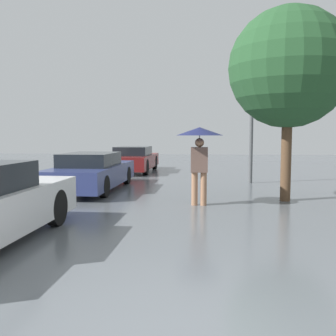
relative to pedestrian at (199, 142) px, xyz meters
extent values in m
cylinder|color=#9E7051|center=(-0.11, 0.00, -1.09)|extent=(0.15, 0.15, 0.78)
cylinder|color=#9E7051|center=(0.11, 0.00, -1.09)|extent=(0.15, 0.15, 0.78)
cube|color=brown|center=(0.00, 0.00, -0.41)|extent=(0.39, 0.23, 0.59)
sphere|color=#9E7051|center=(0.00, 0.00, -0.01)|extent=(0.21, 0.21, 0.21)
cylinder|color=#515456|center=(0.00, 0.00, -0.16)|extent=(0.02, 0.02, 0.62)
cone|color=#191E4C|center=(0.00, 0.00, 0.25)|extent=(1.10, 1.10, 0.19)
cylinder|color=black|center=(-2.55, -2.26, -1.15)|extent=(0.18, 0.66, 0.66)
cube|color=navy|center=(-3.28, 2.30, -1.03)|extent=(1.65, 4.58, 0.58)
cube|color=black|center=(-3.28, 2.07, -0.55)|extent=(1.40, 2.06, 0.38)
cylinder|color=black|center=(-4.02, 3.72, -1.19)|extent=(0.18, 0.59, 0.59)
cylinder|color=black|center=(-2.54, 3.72, -1.19)|extent=(0.18, 0.59, 0.59)
cylinder|color=black|center=(-4.02, 0.88, -1.19)|extent=(0.18, 0.59, 0.59)
cylinder|color=black|center=(-2.54, 0.88, -1.19)|extent=(0.18, 0.59, 0.59)
cube|color=maroon|center=(-3.11, 8.01, -1.02)|extent=(1.66, 4.41, 0.58)
cube|color=black|center=(-3.11, 7.79, -0.53)|extent=(1.41, 1.98, 0.39)
cylinder|color=black|center=(-3.86, 9.37, -1.15)|extent=(0.18, 0.66, 0.66)
cylinder|color=black|center=(-2.36, 9.37, -1.15)|extent=(0.18, 0.66, 0.66)
cylinder|color=black|center=(-3.86, 6.64, -1.15)|extent=(0.18, 0.66, 0.66)
cylinder|color=black|center=(-2.36, 6.64, -1.15)|extent=(0.18, 0.66, 0.66)
cylinder|color=brown|center=(2.15, 0.84, -0.24)|extent=(0.25, 0.25, 2.48)
sphere|color=#234C28|center=(2.15, 0.84, 1.81)|extent=(2.93, 2.93, 2.93)
cylinder|color=#515456|center=(1.68, 4.33, 0.91)|extent=(0.13, 0.13, 4.78)
sphere|color=beige|center=(1.68, 4.33, 3.39)|extent=(0.33, 0.33, 0.33)
camera|label=1|loc=(0.17, -8.74, 0.15)|focal=40.00mm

